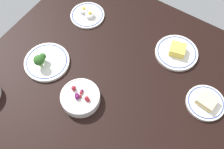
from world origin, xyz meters
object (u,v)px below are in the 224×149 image
Objects in this scene: plate_broccoli at (46,61)px; plate_sandwich at (206,102)px; plate_cheese at (177,52)px; bowl_berries at (80,98)px; plate_eggs at (87,15)px.

plate_broccoli is 76.05cm from plate_sandwich.
plate_cheese is 0.96× the size of plate_broccoli.
bowl_berries is 1.01× the size of plate_sandwich.
plate_broccoli reaches higher than plate_cheese.
plate_sandwich is (-47.17, -28.89, -1.13)cm from bowl_berries.
bowl_berries is 0.84× the size of plate_cheese.
plate_cheese is 51.13cm from plate_eggs.
plate_cheese is (-24.45, -45.86, -1.14)cm from bowl_berries.
plate_broccoli is (49.92, 39.50, 0.32)cm from plate_cheese.
plate_sandwich is 74.77cm from plate_eggs.
bowl_berries is 51.99cm from plate_cheese.
bowl_berries is at bearing 165.97° from plate_broccoli.
plate_broccoli is at bearing 91.69° from plate_eggs.
bowl_berries is 55.33cm from plate_sandwich.
plate_sandwich is (-22.72, 16.97, 0.00)cm from plate_cheese.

